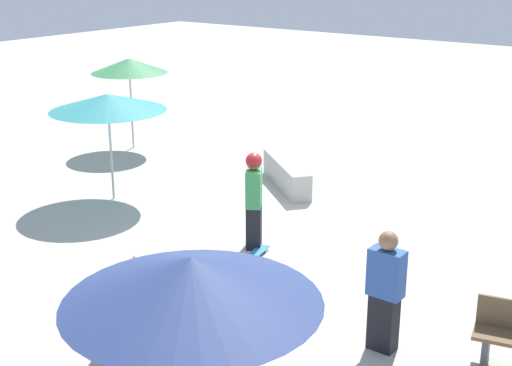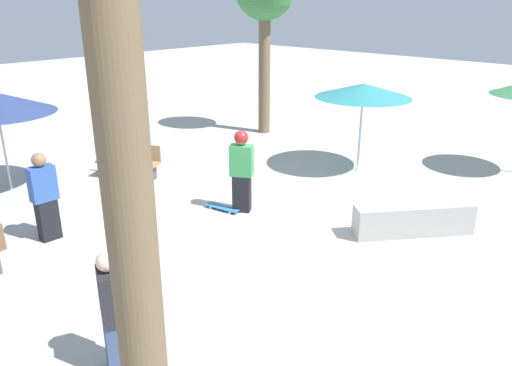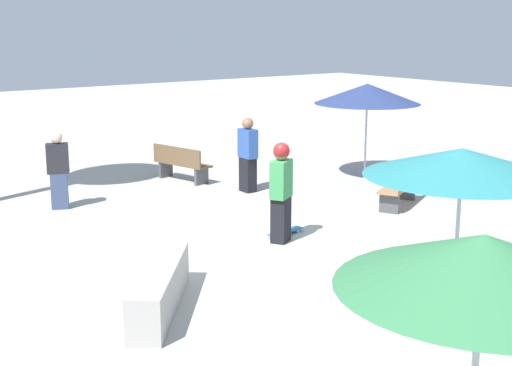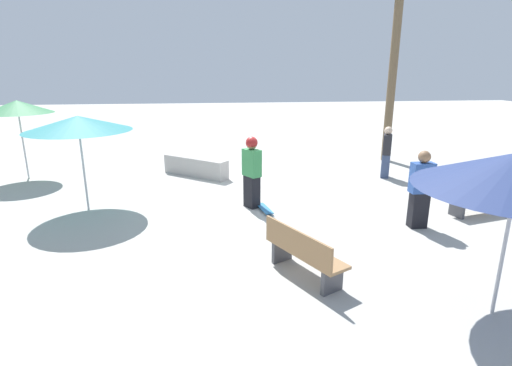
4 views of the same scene
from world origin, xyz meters
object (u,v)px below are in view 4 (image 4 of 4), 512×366
at_px(skateboard, 265,208).
at_px(shade_umbrella_teal, 78,123).
at_px(bench_far, 477,196).
at_px(bystander_far, 386,152).
at_px(bystander_watching, 421,190).
at_px(shade_umbrella_green, 17,107).
at_px(concrete_ledge, 196,167).
at_px(skater_main, 252,170).
at_px(bench_near, 303,253).

xyz_separation_m(skateboard, shade_umbrella_teal, (-4.25, 0.66, 2.03)).
xyz_separation_m(bench_far, bystander_far, (-0.76, 3.31, 0.37)).
relative_size(bystander_watching, bystander_far, 1.05).
bearing_deg(shade_umbrella_teal, bench_far, -8.51).
relative_size(bench_far, bystander_watching, 0.99).
bearing_deg(shade_umbrella_green, shade_umbrella_teal, -50.07).
xyz_separation_m(skateboard, concrete_ledge, (-1.72, 3.49, 0.24)).
bearing_deg(skater_main, bystander_far, 85.84).
relative_size(skater_main, skateboard, 2.13).
bearing_deg(skater_main, shade_umbrella_teal, -126.04).
height_order(bench_far, bystander_watching, bystander_watching).
bearing_deg(bench_far, bystander_watching, 7.38).
distance_m(skateboard, shade_umbrella_teal, 4.76).
xyz_separation_m(skateboard, bench_far, (4.94, -0.72, 0.37)).
relative_size(skater_main, bench_far, 1.06).
distance_m(bench_near, shade_umbrella_teal, 6.09).
bearing_deg(bench_far, skateboard, -21.19).
height_order(bench_far, shade_umbrella_green, shade_umbrella_green).
bearing_deg(skateboard, bystander_watching, 54.92).
relative_size(bench_near, shade_umbrella_green, 0.68).
xyz_separation_m(shade_umbrella_teal, bystander_far, (8.43, 1.94, -1.29)).
bearing_deg(shade_umbrella_teal, bystander_far, 12.93).
distance_m(concrete_ledge, bystander_far, 5.98).
relative_size(bench_near, bench_far, 0.98).
bearing_deg(bench_near, shade_umbrella_green, -161.84).
relative_size(skateboard, concrete_ledge, 0.40).
distance_m(bench_far, bystander_watching, 1.98).
height_order(shade_umbrella_teal, bystander_far, shade_umbrella_teal).
xyz_separation_m(shade_umbrella_teal, shade_umbrella_green, (-2.65, 3.16, 0.11)).
height_order(skater_main, concrete_ledge, skater_main).
height_order(skater_main, shade_umbrella_teal, shade_umbrella_teal).
bearing_deg(shade_umbrella_green, bystander_watching, -27.46).
distance_m(bench_near, shade_umbrella_green, 10.11).
height_order(bench_far, shade_umbrella_teal, shade_umbrella_teal).
distance_m(skater_main, bystander_watching, 3.81).
xyz_separation_m(bench_far, bystander_watching, (-1.82, -0.67, 0.41)).
xyz_separation_m(shade_umbrella_green, bystander_watching, (10.03, -5.21, -1.36)).
distance_m(skater_main, concrete_ledge, 3.54).
xyz_separation_m(bench_far, shade_umbrella_teal, (-9.20, 1.38, 1.66)).
xyz_separation_m(skateboard, bystander_watching, (3.13, -1.39, 0.78)).
xyz_separation_m(skater_main, bystander_watching, (3.40, -1.71, -0.11)).
distance_m(skater_main, skateboard, 0.98).
bearing_deg(shade_umbrella_teal, bystander_watching, -15.52).
distance_m(skateboard, concrete_ledge, 3.89).
relative_size(skater_main, bench_near, 1.08).
bearing_deg(bystander_watching, skater_main, -25.65).
bearing_deg(shade_umbrella_teal, skateboard, -8.77).
bearing_deg(shade_umbrella_green, skateboard, -28.96).
distance_m(concrete_ledge, shade_umbrella_green, 5.53).
height_order(bystander_watching, bystander_far, bystander_watching).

